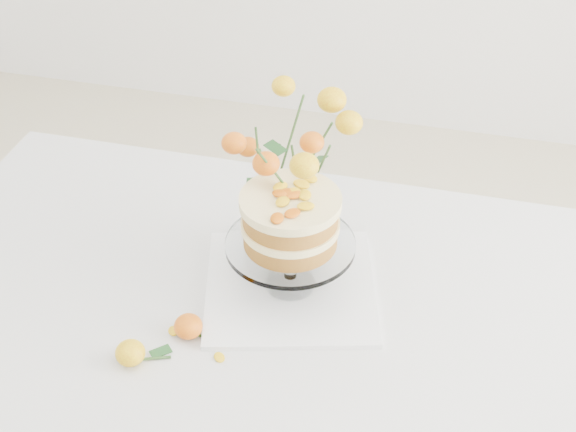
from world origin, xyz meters
name	(u,v)px	position (x,y,z in m)	size (l,w,h in m)	color
table	(254,336)	(0.00, 0.00, 0.67)	(1.43, 0.93, 0.76)	tan
napkin	(290,286)	(0.06, 0.06, 0.76)	(0.32, 0.32, 0.01)	white
cake_stand	(290,225)	(0.06, 0.06, 0.91)	(0.24, 0.24, 0.22)	white
rose_vase	(286,163)	(0.02, 0.16, 0.98)	(0.32, 0.32, 0.37)	white
loose_rose_near	(131,353)	(-0.16, -0.18, 0.78)	(0.09, 0.05, 0.04)	yellow
loose_rose_far	(189,327)	(-0.09, -0.10, 0.78)	(0.09, 0.05, 0.04)	orange
stray_petal_a	(173,331)	(-0.12, -0.10, 0.76)	(0.03, 0.02, 0.00)	yellow
stray_petal_b	(219,357)	(-0.02, -0.14, 0.76)	(0.03, 0.02, 0.00)	yellow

